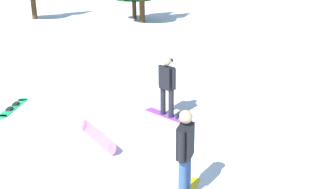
% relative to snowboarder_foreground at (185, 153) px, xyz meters
% --- Properties ---
extents(snowboarder_foreground, '(0.86, 1.43, 1.74)m').
position_rel_snowboarder_foreground_xyz_m(snowboarder_foreground, '(0.00, 0.00, 0.00)').
color(snowboarder_foreground, yellow).
rests_on(snowboarder_foreground, ground_plane).
extents(snowboarder_midground, '(1.19, 1.43, 1.73)m').
position_rel_snowboarder_foreground_xyz_m(snowboarder_midground, '(0.23, 4.04, -0.02)').
color(snowboarder_midground, '#993FD8').
rests_on(snowboarder_midground, ground_plane).
extents(loose_snowboard_far_spare, '(0.98, 1.78, 0.28)m').
position_rel_snowboarder_foreground_xyz_m(loose_snowboard_far_spare, '(-1.66, 2.65, -0.78)').
color(loose_snowboard_far_spare, pink).
rests_on(loose_snowboard_far_spare, ground_plane).
extents(loose_snowboard_near_left, '(0.62, 1.75, 0.09)m').
position_rel_snowboarder_foreground_xyz_m(loose_snowboard_near_left, '(-4.26, 5.31, -0.90)').
color(loose_snowboard_near_left, '#19B259').
rests_on(loose_snowboard_near_left, ground_plane).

